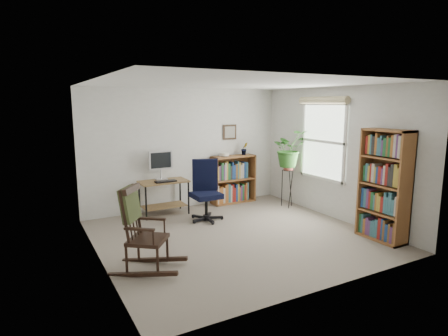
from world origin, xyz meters
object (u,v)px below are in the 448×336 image
low_bookshelf (233,179)px  tall_bookshelf (384,186)px  office_chair (206,190)px  desk (164,198)px  rocking_chair (147,228)px

low_bookshelf → tall_bookshelf: 3.19m
office_chair → low_bookshelf: bearing=59.8°
low_bookshelf → office_chair: bearing=-141.0°
desk → rocking_chair: rocking_chair is taller
desk → office_chair: 0.94m
rocking_chair → low_bookshelf: (2.61, 2.35, -0.05)m
desk → tall_bookshelf: 3.89m
desk → low_bookshelf: size_ratio=0.90×
desk → low_bookshelf: (1.60, 0.12, 0.18)m
rocking_chair → tall_bookshelf: tall_bookshelf is taller
tall_bookshelf → rocking_chair: bearing=169.0°
desk → rocking_chair: size_ratio=0.82×
office_chair → low_bookshelf: office_chair is taller
desk → office_chair: bearing=-53.7°
office_chair → tall_bookshelf: bearing=-26.9°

